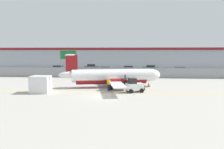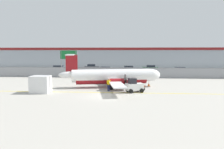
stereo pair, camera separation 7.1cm
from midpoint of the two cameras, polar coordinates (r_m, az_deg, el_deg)
name	(u,v)px [view 2 (the right image)]	position (r m, az deg, el deg)	size (l,w,h in m)	color
ground_plane	(106,93)	(28.54, -1.49, -4.73)	(140.00, 140.00, 0.01)	#ADA89E
perimeter_fence	(114,72)	(44.19, 0.56, 0.60)	(98.00, 0.10, 2.10)	gray
parking_lot_strip	(117,72)	(55.72, 1.31, 0.66)	(98.00, 17.00, 0.12)	#38383A
background_building	(120,57)	(73.96, 2.04, 4.49)	(91.00, 8.10, 6.50)	#A8B2BC
commuter_airplane	(113,77)	(32.60, 0.42, -0.53)	(15.25, 16.01, 4.92)	white
baggage_tug	(134,86)	(28.75, 5.90, -2.96)	(2.57, 2.02, 1.88)	silver
ground_crew_worker	(109,84)	(29.64, -0.77, -2.47)	(0.54, 0.43, 1.70)	#191E4C
cargo_container	(41,84)	(29.80, -18.08, -2.44)	(2.44, 2.05, 2.20)	silver
traffic_cone_near_left	(149,84)	(34.31, 9.65, -2.45)	(0.36, 0.36, 0.64)	orange
traffic_cone_near_right	(112,86)	(32.29, 0.17, -2.90)	(0.36, 0.36, 0.64)	orange
traffic_cone_far_left	(144,85)	(33.39, 8.35, -2.67)	(0.36, 0.36, 0.64)	orange
parked_car_0	(59,68)	(58.43, -13.71, 1.56)	(4.26, 2.12, 1.58)	red
parked_car_1	(92,67)	(62.36, -5.27, 1.99)	(4.35, 2.34, 1.58)	slate
parked_car_2	(105,70)	(52.14, -1.91, 1.20)	(4.33, 2.29, 1.58)	gray
parked_car_3	(129,69)	(55.13, 4.50, 1.45)	(4.27, 2.14, 1.58)	slate
parked_car_4	(150,68)	(58.64, 10.04, 1.66)	(4.36, 2.36, 1.58)	#19662D
parked_car_5	(180,71)	(52.80, 17.46, 0.98)	(4.28, 2.16, 1.58)	#19662D
highway_sign	(68,57)	(47.57, -11.26, 4.52)	(3.60, 0.14, 5.50)	slate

